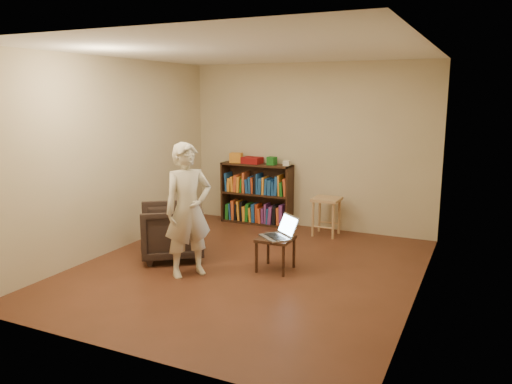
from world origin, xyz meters
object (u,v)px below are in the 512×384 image
at_px(laptop, 280,233).
at_px(stool, 327,205).
at_px(bookshelf, 257,197).
at_px(armchair, 171,231).
at_px(side_table, 275,243).
at_px(person, 188,210).

bearing_deg(laptop, stool, 127.74).
bearing_deg(bookshelf, armchair, -96.97).
xyz_separation_m(bookshelf, side_table, (1.16, -1.96, -0.10)).
distance_m(bookshelf, stool, 1.28).
relative_size(stool, laptop, 1.11).
height_order(bookshelf, side_table, bookshelf).
height_order(bookshelf, armchair, bookshelf).
relative_size(bookshelf, stool, 2.07).
bearing_deg(bookshelf, side_table, -59.27).
bearing_deg(person, laptop, -20.06).
bearing_deg(person, stool, 13.78).
bearing_deg(armchair, stool, 105.03).
height_order(side_table, person, person).
bearing_deg(stool, person, -112.46).
relative_size(side_table, person, 0.26).
height_order(stool, armchair, armchair).
distance_m(armchair, laptop, 1.48).
bearing_deg(person, armchair, 88.17).
relative_size(stool, armchair, 0.74).
bearing_deg(bookshelf, stool, -9.53).
bearing_deg(side_table, bookshelf, 120.73).
distance_m(side_table, person, 1.13).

